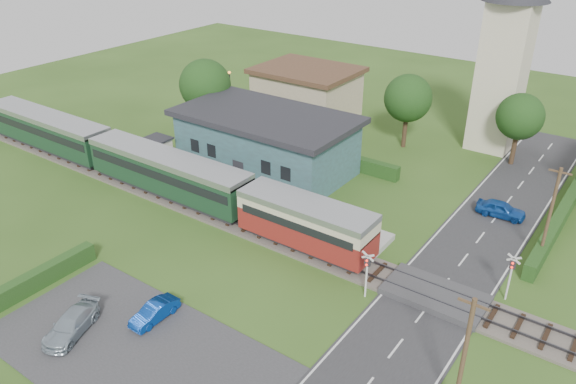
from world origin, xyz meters
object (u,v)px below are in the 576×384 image
Objects in this scene: train at (141,163)px; car_park_blue at (155,312)px; equipment_hut at (157,151)px; car_on_road at (501,209)px; station_building at (266,141)px; house_west at (307,92)px; pedestrian_near at (311,209)px; car_park_silver at (71,324)px; church_tower at (507,44)px; pedestrian_far at (170,160)px; crossing_signal_near at (367,268)px; crossing_signal_far at (511,271)px.

train is 18.09m from car_park_blue.
equipment_hut reaches higher than car_on_road.
station_building is 0.37× the size of train.
pedestrian_near is at bearing -55.40° from house_west.
pedestrian_near is (15.35, 2.83, -0.77)m from train.
train reaches higher than car_park_silver.
train is at bearing -63.88° from equipment_hut.
pedestrian_far is at bearing -132.99° from church_tower.
crossing_signal_near is (21.40, -25.41, -0.65)m from house_west.
car_park_silver is at bearing -137.65° from crossing_signal_far.
car_on_road is 14.85m from pedestrian_near.
train is 22.96m from crossing_signal_near.
station_building is 0.91× the size of church_tower.
equipment_hut is 31.61m from crossing_signal_far.
equipment_hut reaches higher than pedestrian_far.
car_park_silver is at bearing -53.99° from train.
equipment_hut is at bearing 116.12° from train.
train is 13.54× the size of car_park_blue.
crossing_signal_near reaches higher than car_on_road.
train is at bearing -125.56° from station_building.
car_park_blue is at bearing -39.65° from train.
train is (1.57, -3.20, 0.43)m from equipment_hut.
car_park_silver is at bearing -133.34° from crossing_signal_near.
car_park_blue is at bearing -132.22° from pedestrian_far.
church_tower is at bearing 50.50° from train.
equipment_hut is at bearing -144.08° from station_building.
house_west is (-5.00, 14.01, 0.10)m from station_building.
crossing_signal_near reaches higher than car_park_blue.
train is 15.62m from pedestrian_near.
train is 13.18× the size of crossing_signal_near.
car_park_silver is at bearing -75.99° from house_west.
car_on_road is at bearing -22.68° from house_west.
station_building is 8.35× the size of pedestrian_near.
car_on_road is at bearing -66.09° from pedestrian_far.
station_building is at bearing 35.92° from equipment_hut.
equipment_hut is 0.69× the size of car_on_road.
crossing_signal_far reaches higher than pedestrian_near.
station_building is 1.48× the size of house_west.
pedestrian_near is (-7.49, 5.23, -0.73)m from crossing_signal_near.
pedestrian_far is at bearing 101.05° from car_park_silver.
station_building reaches higher than pedestrian_far.
pedestrian_near is (1.47, 14.33, 0.80)m from car_park_blue.
car_park_blue is (-8.95, -9.09, -1.54)m from crossing_signal_near.
pedestrian_near is (-11.26, -9.65, 0.73)m from car_on_road.
station_building is 8.76m from pedestrian_far.
church_tower reaches higher than crossing_signal_near.
house_west reaches higher than car_on_road.
train is (-6.43, -8.99, -0.52)m from station_building.
car_park_silver is (-19.11, -17.42, -1.47)m from crossing_signal_far.
car_on_road is at bearing -144.42° from pedestrian_near.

